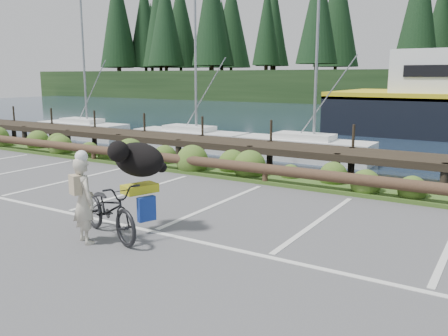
# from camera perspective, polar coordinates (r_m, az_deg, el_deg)

# --- Properties ---
(ground) EXTENTS (72.00, 72.00, 0.00)m
(ground) POSITION_cam_1_polar(r_m,az_deg,el_deg) (10.02, -7.15, -6.98)
(ground) COLOR #4D4D4F
(vegetation_strip) EXTENTS (34.00, 1.60, 0.10)m
(vegetation_strip) POSITION_cam_1_polar(r_m,az_deg,el_deg) (14.37, 6.21, -1.22)
(vegetation_strip) COLOR #3D5B21
(vegetation_strip) RESTS_ON ground
(log_rail) EXTENTS (32.00, 0.30, 0.60)m
(log_rail) POSITION_cam_1_polar(r_m,az_deg,el_deg) (13.77, 4.95, -1.95)
(log_rail) COLOR #443021
(log_rail) RESTS_ON ground
(bicycle) EXTENTS (2.24, 1.39, 1.11)m
(bicycle) POSITION_cam_1_polar(r_m,az_deg,el_deg) (9.43, -13.65, -4.84)
(bicycle) COLOR black
(bicycle) RESTS_ON ground
(cyclist) EXTENTS (0.68, 0.56, 1.62)m
(cyclist) POSITION_cam_1_polar(r_m,az_deg,el_deg) (9.18, -16.49, -3.79)
(cyclist) COLOR beige
(cyclist) RESTS_ON ground
(dog) EXTENTS (0.94, 1.31, 0.69)m
(dog) POSITION_cam_1_polar(r_m,az_deg,el_deg) (9.53, -10.22, 1.00)
(dog) COLOR black
(dog) RESTS_ON bicycle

